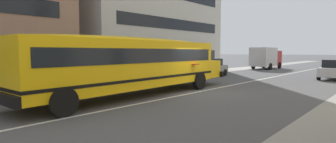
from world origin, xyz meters
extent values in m
plane|color=#4C4C4F|center=(0.00, 0.00, 0.00)|extent=(400.00, 400.00, 0.00)
cube|color=gray|center=(0.00, 7.54, 0.01)|extent=(120.00, 3.00, 0.01)
cube|color=silver|center=(0.00, 0.00, 0.00)|extent=(110.00, 0.16, 0.01)
cube|color=yellow|center=(-3.38, 1.71, 1.68)|extent=(11.68, 3.09, 2.32)
cube|color=yellow|center=(3.25, 1.97, 1.11)|extent=(1.77, 2.28, 1.16)
cube|color=black|center=(4.09, 2.00, 0.72)|extent=(0.31, 2.64, 0.38)
cube|color=black|center=(-9.25, 1.48, 0.72)|extent=(0.31, 2.64, 0.38)
cube|color=black|center=(-3.38, 1.71, 2.10)|extent=(10.98, 3.10, 0.67)
cube|color=black|center=(-3.38, 1.71, 1.00)|extent=(11.70, 3.12, 0.13)
ellipsoid|color=yellow|center=(-3.38, 1.71, 2.84)|extent=(11.21, 2.86, 0.38)
cylinder|color=red|center=(0.39, 0.35, 1.57)|extent=(0.48, 0.48, 0.03)
cylinder|color=black|center=(0.97, 3.20, 0.53)|extent=(1.06, 0.34, 1.05)
cylinder|color=black|center=(1.07, 0.57, 0.53)|extent=(1.06, 0.34, 1.05)
cylinder|color=black|center=(-7.83, 2.85, 0.53)|extent=(1.06, 0.34, 1.05)
cylinder|color=black|center=(-7.72, 0.22, 0.53)|extent=(1.06, 0.34, 1.05)
cube|color=#B7BABF|center=(12.97, -4.63, 0.65)|extent=(3.99, 1.93, 0.70)
cube|color=black|center=(13.12, -4.64, 1.32)|extent=(2.29, 1.69, 0.64)
cylinder|color=black|center=(11.72, -3.70, 0.30)|extent=(0.61, 0.21, 0.60)
cylinder|color=black|center=(14.32, -3.86, 0.30)|extent=(0.61, 0.21, 0.60)
cube|color=gray|center=(9.04, 4.82, 0.65)|extent=(3.98, 1.89, 0.70)
cube|color=black|center=(8.89, 4.81, 1.32)|extent=(2.28, 1.67, 0.64)
cylinder|color=black|center=(10.29, 5.73, 0.30)|extent=(0.61, 0.21, 0.60)
cylinder|color=black|center=(10.38, 4.03, 0.30)|extent=(0.61, 0.21, 0.60)
cylinder|color=black|center=(7.70, 5.60, 0.30)|extent=(0.61, 0.21, 0.60)
cylinder|color=black|center=(7.78, 3.90, 0.30)|extent=(0.61, 0.21, 0.60)
cube|color=maroon|center=(24.84, 4.89, 1.42)|extent=(1.83, 2.22, 2.00)
cube|color=black|center=(25.76, 4.90, 1.72)|extent=(0.06, 1.85, 0.70)
cube|color=#B7B7BC|center=(21.84, 4.85, 1.62)|extent=(4.23, 2.25, 2.40)
cylinder|color=black|center=(24.83, 5.99, 0.42)|extent=(0.84, 0.27, 0.84)
cylinder|color=black|center=(24.86, 3.79, 0.42)|extent=(0.84, 0.27, 0.84)
cylinder|color=black|center=(21.26, 5.94, 0.42)|extent=(0.84, 0.27, 0.84)
cylinder|color=black|center=(21.29, 3.74, 0.42)|extent=(0.84, 0.27, 0.84)
cube|color=black|center=(8.97, 9.02, 1.92)|extent=(15.20, 0.04, 1.10)
cube|color=black|center=(8.97, 9.02, 5.12)|extent=(15.20, 0.04, 1.10)
camera|label=1|loc=(-12.06, -8.54, 2.30)|focal=27.98mm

